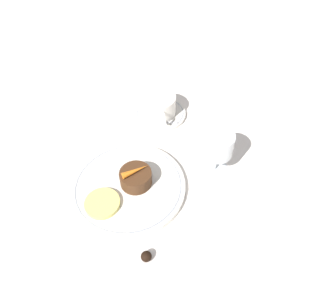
# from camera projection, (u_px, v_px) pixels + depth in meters

# --- Properties ---
(ground_plane) EXTENTS (3.00, 3.00, 0.00)m
(ground_plane) POSITION_uv_depth(u_px,v_px,m) (138.00, 180.00, 0.77)
(ground_plane) COLOR white
(dinner_plate) EXTENTS (0.26, 0.26, 0.01)m
(dinner_plate) POSITION_uv_depth(u_px,v_px,m) (129.00, 187.00, 0.74)
(dinner_plate) COLOR white
(dinner_plate) RESTS_ON ground_plane
(saucer) EXTENTS (0.14, 0.14, 0.01)m
(saucer) POSITION_uv_depth(u_px,v_px,m) (160.00, 114.00, 0.91)
(saucer) COLOR white
(saucer) RESTS_ON ground_plane
(coffee_cup) EXTENTS (0.12, 0.10, 0.06)m
(coffee_cup) POSITION_uv_depth(u_px,v_px,m) (159.00, 105.00, 0.89)
(coffee_cup) COLOR white
(coffee_cup) RESTS_ON saucer
(spoon) EXTENTS (0.04, 0.11, 0.00)m
(spoon) POSITION_uv_depth(u_px,v_px,m) (163.00, 122.00, 0.88)
(spoon) COLOR silver
(spoon) RESTS_ON saucer
(wine_glass) EXTENTS (0.07, 0.07, 0.12)m
(wine_glass) POSITION_uv_depth(u_px,v_px,m) (218.00, 147.00, 0.73)
(wine_glass) COLOR silver
(wine_glass) RESTS_ON ground_plane
(fork) EXTENTS (0.04, 0.17, 0.01)m
(fork) POSITION_uv_depth(u_px,v_px,m) (125.00, 136.00, 0.86)
(fork) COLOR silver
(fork) RESTS_ON ground_plane
(dessert_cake) EXTENTS (0.07, 0.07, 0.04)m
(dessert_cake) POSITION_uv_depth(u_px,v_px,m) (136.00, 178.00, 0.73)
(dessert_cake) COLOR #4C2D19
(dessert_cake) RESTS_ON dinner_plate
(carrot_garnish) EXTENTS (0.03, 0.06, 0.01)m
(carrot_garnish) POSITION_uv_depth(u_px,v_px,m) (135.00, 171.00, 0.71)
(carrot_garnish) COLOR orange
(carrot_garnish) RESTS_ON dessert_cake
(pineapple_slice) EXTENTS (0.08, 0.08, 0.01)m
(pineapple_slice) POSITION_uv_depth(u_px,v_px,m) (102.00, 203.00, 0.70)
(pineapple_slice) COLOR #EFE075
(pineapple_slice) RESTS_ON dinner_plate
(chocolate_truffle) EXTENTS (0.02, 0.02, 0.02)m
(chocolate_truffle) POSITION_uv_depth(u_px,v_px,m) (146.00, 256.00, 0.63)
(chocolate_truffle) COLOR black
(chocolate_truffle) RESTS_ON ground_plane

